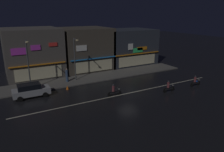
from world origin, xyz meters
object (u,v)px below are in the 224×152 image
motorcycle_lead (195,82)px  traffic_cone (67,87)px  streetlamp_west (28,61)px  motorcycle_following (114,91)px  pedestrian_on_sidewalk (67,76)px  parked_car_near_kerb (31,90)px  motorcycle_opposite_lane (169,87)px  streetlamp_mid (75,56)px

motorcycle_lead → traffic_cone: (-16.05, 7.34, -0.36)m
streetlamp_west → motorcycle_following: (8.59, -6.90, -3.40)m
pedestrian_on_sidewalk → streetlamp_west: bearing=62.2°
pedestrian_on_sidewalk → parked_car_near_kerb: size_ratio=0.46×
streetlamp_west → motorcycle_lead: (20.33, -9.21, -3.40)m
traffic_cone → motorcycle_opposite_lane: bearing=-32.9°
streetlamp_mid → pedestrian_on_sidewalk: size_ratio=3.18×
pedestrian_on_sidewalk → motorcycle_following: 8.58m
motorcycle_following → streetlamp_west: bearing=149.4°
motorcycle_lead → parked_car_near_kerb: bearing=-23.5°
streetlamp_mid → motorcycle_lead: streetlamp_mid is taller
streetlamp_west → motorcycle_opposite_lane: (15.46, -9.11, -3.40)m
streetlamp_west → motorcycle_lead: streetlamp_west is taller
streetlamp_mid → pedestrian_on_sidewalk: (-1.36, 0.14, -2.84)m
streetlamp_west → traffic_cone: streetlamp_west is taller
pedestrian_on_sidewalk → motorcycle_lead: size_ratio=1.04×
streetlamp_west → parked_car_near_kerb: (-0.37, -2.30, -3.16)m
motorcycle_following → traffic_cone: (-4.31, 5.02, -0.36)m
motorcycle_following → motorcycle_opposite_lane: (6.87, -2.21, 0.00)m
traffic_cone → streetlamp_mid: bearing=50.2°
motorcycle_lead → motorcycle_opposite_lane: bearing=-6.3°
traffic_cone → motorcycle_lead: bearing=-24.6°
streetlamp_west → motorcycle_following: streetlamp_west is taller
streetlamp_west → motorcycle_lead: bearing=-24.4°
motorcycle_lead → motorcycle_following: 11.96m
motorcycle_following → motorcycle_opposite_lane: 7.21m
parked_car_near_kerb → traffic_cone: bearing=5.2°
traffic_cone → streetlamp_west: bearing=156.3°
pedestrian_on_sidewalk → motorcycle_following: pedestrian_on_sidewalk is taller
pedestrian_on_sidewalk → traffic_cone: (-0.88, -2.83, -0.78)m
motorcycle_lead → traffic_cone: bearing=-29.6°
parked_car_near_kerb → motorcycle_opposite_lane: size_ratio=2.26×
pedestrian_on_sidewalk → motorcycle_opposite_lane: size_ratio=1.04×
streetlamp_west → streetlamp_mid: streetlamp_west is taller
streetlamp_west → streetlamp_mid: (6.52, 0.81, -0.14)m
streetlamp_west → pedestrian_on_sidewalk: (5.16, 0.95, -2.98)m
motorcycle_lead → motorcycle_opposite_lane: 4.87m
streetlamp_mid → parked_car_near_kerb: streetlamp_mid is taller
motorcycle_lead → motorcycle_opposite_lane: (-4.87, 0.10, 0.00)m
streetlamp_mid → pedestrian_on_sidewalk: streetlamp_mid is taller
motorcycle_lead → motorcycle_following: size_ratio=1.00×
pedestrian_on_sidewalk → traffic_cone: pedestrian_on_sidewalk is taller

